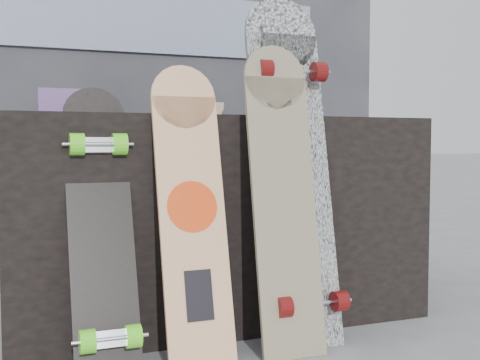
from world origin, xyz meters
name	(u,v)px	position (x,y,z in m)	size (l,w,h in m)	color
ground	(267,359)	(0.00, 0.00, 0.00)	(60.00, 60.00, 0.00)	slate
vendor_table	(216,219)	(0.00, 0.50, 0.40)	(1.60, 0.60, 0.80)	black
booth	(163,66)	(0.00, 1.35, 1.10)	(2.40, 0.22, 2.20)	#323237
merch_box_purple	(63,103)	(-0.57, 0.59, 0.85)	(0.18, 0.12, 0.10)	#4D346C
merch_box_small	(277,104)	(0.26, 0.50, 0.86)	(0.14, 0.14, 0.12)	#4D346C
merch_box_flat	(193,110)	(-0.09, 0.52, 0.83)	(0.22, 0.10, 0.06)	#D1B78C
longboard_geisha	(191,203)	(-0.22, 0.11, 0.51)	(0.22, 0.26, 0.96)	beige
longboard_celtic	(283,188)	(0.09, 0.07, 0.55)	(0.23, 0.21, 1.04)	beige
longboard_cascadia	(292,160)	(0.17, 0.15, 0.64)	(0.28, 0.32, 1.24)	white
skateboard_dark	(101,222)	(-0.50, 0.15, 0.46)	(0.20, 0.36, 0.89)	black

